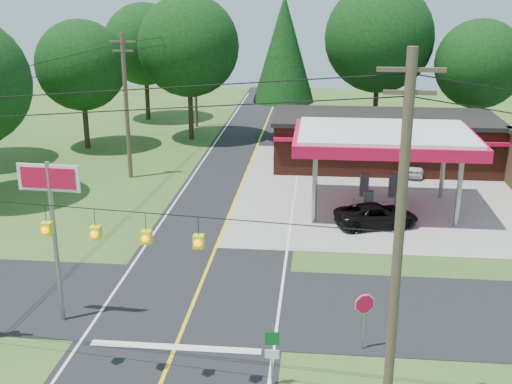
# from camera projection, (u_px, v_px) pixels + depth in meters

# --- Properties ---
(ground) EXTENTS (120.00, 120.00, 0.00)m
(ground) POSITION_uv_depth(u_px,v_px,m) (194.00, 303.00, 27.53)
(ground) COLOR #2D541D
(ground) RESTS_ON ground
(main_highway) EXTENTS (8.00, 120.00, 0.02)m
(main_highway) POSITION_uv_depth(u_px,v_px,m) (194.00, 302.00, 27.53)
(main_highway) COLOR black
(main_highway) RESTS_ON ground
(cross_road) EXTENTS (70.00, 7.00, 0.02)m
(cross_road) POSITION_uv_depth(u_px,v_px,m) (194.00, 302.00, 27.53)
(cross_road) COLOR black
(cross_road) RESTS_ON ground
(lane_center_yellow) EXTENTS (0.15, 110.00, 0.00)m
(lane_center_yellow) POSITION_uv_depth(u_px,v_px,m) (194.00, 302.00, 27.53)
(lane_center_yellow) COLOR yellow
(lane_center_yellow) RESTS_ON main_highway
(gas_canopy) EXTENTS (10.60, 7.40, 4.88)m
(gas_canopy) POSITION_uv_depth(u_px,v_px,m) (384.00, 141.00, 37.66)
(gas_canopy) COLOR gray
(gas_canopy) RESTS_ON ground
(convenience_store) EXTENTS (16.40, 7.55, 3.80)m
(convenience_store) POSITION_uv_depth(u_px,v_px,m) (384.00, 141.00, 47.74)
(convenience_store) COLOR #512117
(convenience_store) RESTS_ON ground
(utility_pole_near_right) EXTENTS (1.80, 0.30, 11.50)m
(utility_pole_near_right) POSITION_uv_depth(u_px,v_px,m) (398.00, 244.00, 18.36)
(utility_pole_near_right) COLOR #473828
(utility_pole_near_right) RESTS_ON ground
(utility_pole_far_left) EXTENTS (1.80, 0.30, 10.00)m
(utility_pole_far_left) POSITION_uv_depth(u_px,v_px,m) (126.00, 104.00, 43.71)
(utility_pole_far_left) COLOR #473828
(utility_pole_far_left) RESTS_ON ground
(utility_pole_north) EXTENTS (0.30, 0.30, 9.50)m
(utility_pole_north) POSITION_uv_depth(u_px,v_px,m) (195.00, 77.00, 59.79)
(utility_pole_north) COLOR #473828
(utility_pole_north) RESTS_ON ground
(overhead_beacons) EXTENTS (17.04, 2.04, 1.03)m
(overhead_beacons) POSITION_uv_depth(u_px,v_px,m) (119.00, 213.00, 20.03)
(overhead_beacons) COLOR black
(overhead_beacons) RESTS_ON ground
(treeline_backdrop) EXTENTS (70.27, 51.59, 13.30)m
(treeline_backdrop) POSITION_uv_depth(u_px,v_px,m) (263.00, 62.00, 47.85)
(treeline_backdrop) COLOR #332316
(treeline_backdrop) RESTS_ON ground
(suv_car) EXTENTS (5.76, 5.76, 1.29)m
(suv_car) POSITION_uv_depth(u_px,v_px,m) (376.00, 216.00, 35.99)
(suv_car) COLOR black
(suv_car) RESTS_ON ground
(sedan_car) EXTENTS (5.35, 5.35, 1.49)m
(sedan_car) POSITION_uv_depth(u_px,v_px,m) (414.00, 163.00, 46.04)
(sedan_car) COLOR white
(sedan_car) RESTS_ON ground
(big_stop_sign) EXTENTS (2.48, 0.28, 6.69)m
(big_stop_sign) POSITION_uv_depth(u_px,v_px,m) (51.00, 205.00, 24.57)
(big_stop_sign) COLOR gray
(big_stop_sign) RESTS_ON ground
(octagonal_stop_sign) EXTENTS (0.77, 0.31, 2.30)m
(octagonal_stop_sign) POSITION_uv_depth(u_px,v_px,m) (364.00, 309.00, 23.49)
(octagonal_stop_sign) COLOR gray
(octagonal_stop_sign) RESTS_ON ground
(route_sign_post) EXTENTS (0.49, 0.09, 2.39)m
(route_sign_post) POSITION_uv_depth(u_px,v_px,m) (272.00, 349.00, 21.40)
(route_sign_post) COLOR gray
(route_sign_post) RESTS_ON ground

